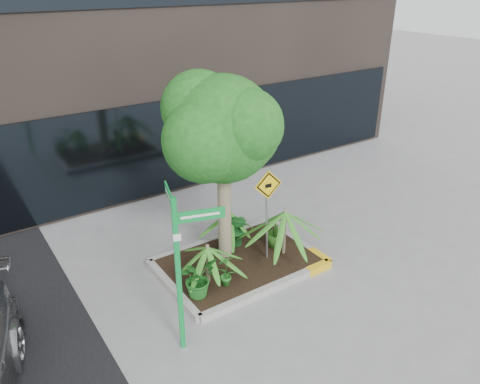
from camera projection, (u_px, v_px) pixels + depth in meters
ground at (239, 276)px, 9.78m from camera, size 80.00×80.00×0.00m
planter at (241, 262)px, 10.06m from camera, size 3.35×2.36×0.15m
tree at (223, 129)px, 9.05m from camera, size 2.74×2.43×4.11m
palm_front at (285, 212)px, 9.88m from camera, size 1.22×1.22×1.36m
palm_left at (207, 247)px, 9.07m from camera, size 0.93×0.93×1.03m
palm_back at (230, 212)px, 10.45m from camera, size 0.89×0.89×0.99m
shrub_a at (198, 278)px, 8.82m from camera, size 0.89×0.89×0.76m
shrub_b at (276, 231)px, 10.42m from camera, size 0.61×0.61×0.78m
shrub_c at (226, 270)px, 9.11m from camera, size 0.40×0.40×0.71m
shrub_d at (238, 229)px, 10.42m from camera, size 0.57×0.57×0.83m
street_sign_post at (180, 258)px, 7.27m from camera, size 0.80×0.98×2.81m
cattle_sign at (268, 200)px, 9.58m from camera, size 0.62×0.15×2.03m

